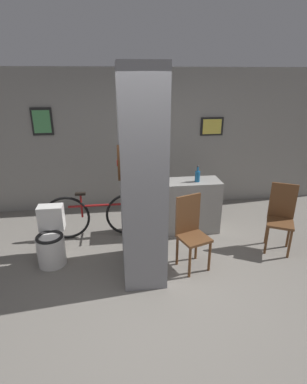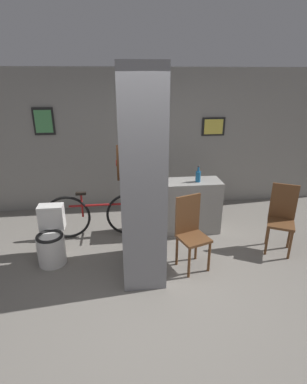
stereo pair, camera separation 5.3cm
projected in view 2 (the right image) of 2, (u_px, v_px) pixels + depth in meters
ground_plane at (150, 290)px, 3.68m from camera, size 14.00×14.00×0.00m
wall_back at (135, 141)px, 5.64m from camera, size 8.00×0.09×2.60m
pillar_center at (141, 178)px, 3.63m from camera, size 0.55×0.93×2.60m
counter_shelf at (181, 206)px, 4.94m from camera, size 1.25×0.44×0.88m
toilet at (51, 240)px, 4.16m from camera, size 0.38×0.54×0.77m
chair_near_pillar at (191, 230)px, 3.97m from camera, size 0.47×0.47×1.01m
chair_by_doorway at (282, 216)px, 4.37m from camera, size 0.49×0.49×1.01m
bicycle at (99, 215)px, 4.79m from camera, size 1.69×0.42×0.78m
bottle_tall at (198, 176)px, 4.72m from camera, size 0.08×0.08×0.27m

